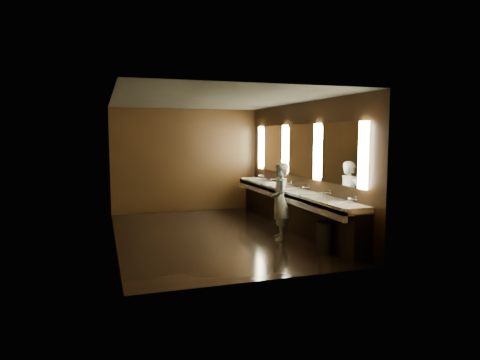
% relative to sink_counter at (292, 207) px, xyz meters
% --- Properties ---
extents(floor, '(6.00, 6.00, 0.00)m').
position_rel_sink_counter_xyz_m(floor, '(-1.79, -0.00, -0.50)').
color(floor, black).
rests_on(floor, ground).
extents(ceiling, '(4.00, 6.00, 0.02)m').
position_rel_sink_counter_xyz_m(ceiling, '(-1.79, -0.00, 2.30)').
color(ceiling, '#2D2D2B').
rests_on(ceiling, wall_back).
extents(wall_back, '(4.00, 0.02, 2.80)m').
position_rel_sink_counter_xyz_m(wall_back, '(-1.79, 3.00, 0.90)').
color(wall_back, black).
rests_on(wall_back, floor).
extents(wall_front, '(4.00, 0.02, 2.80)m').
position_rel_sink_counter_xyz_m(wall_front, '(-1.79, -3.00, 0.90)').
color(wall_front, black).
rests_on(wall_front, floor).
extents(wall_left, '(0.02, 6.00, 2.80)m').
position_rel_sink_counter_xyz_m(wall_left, '(-3.79, -0.00, 0.90)').
color(wall_left, black).
rests_on(wall_left, floor).
extents(wall_right, '(0.02, 6.00, 2.80)m').
position_rel_sink_counter_xyz_m(wall_right, '(0.21, -0.00, 0.90)').
color(wall_right, black).
rests_on(wall_right, floor).
extents(sink_counter, '(0.55, 5.40, 1.01)m').
position_rel_sink_counter_xyz_m(sink_counter, '(0.00, 0.00, 0.00)').
color(sink_counter, black).
rests_on(sink_counter, floor).
extents(mirror_band, '(0.06, 5.03, 1.15)m').
position_rel_sink_counter_xyz_m(mirror_band, '(0.19, -0.00, 1.25)').
color(mirror_band, '#FFF7BC').
rests_on(mirror_band, wall_right).
extents(person, '(0.50, 0.64, 1.54)m').
position_rel_sink_counter_xyz_m(person, '(-0.63, -0.78, 0.28)').
color(person, '#95B6DE').
rests_on(person, floor).
extents(trash_bin, '(0.42, 0.42, 0.54)m').
position_rel_sink_counter_xyz_m(trash_bin, '(-0.22, -1.93, -0.22)').
color(trash_bin, black).
rests_on(trash_bin, floor).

